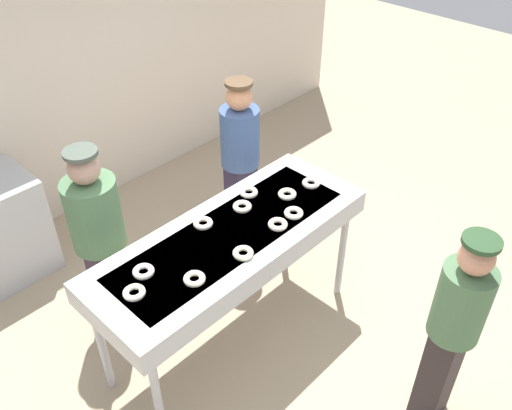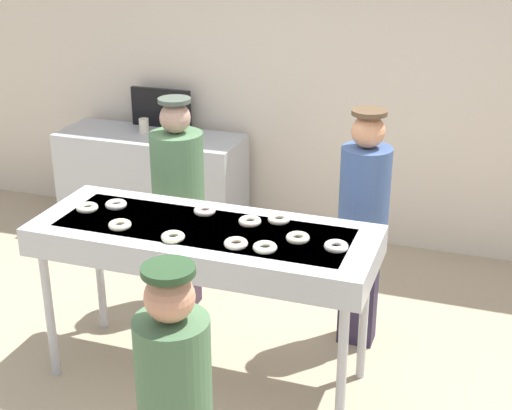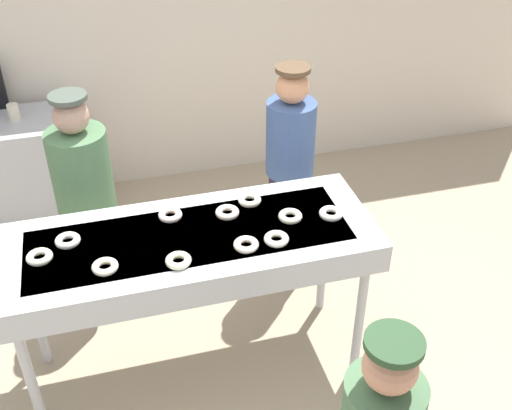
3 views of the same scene
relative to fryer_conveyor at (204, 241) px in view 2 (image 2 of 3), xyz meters
name	(u,v)px [view 2 (image 2 of 3)]	position (x,y,z in m)	size (l,w,h in m)	color
ground_plane	(208,375)	(0.00, 0.00, -0.95)	(16.00, 16.00, 0.00)	tan
back_wall	(311,79)	(0.00, 2.41, 0.46)	(8.00, 0.12, 2.84)	beige
fryer_conveyor	(204,241)	(0.00, 0.00, 0.00)	(2.06, 0.77, 1.05)	#B7BABF
sugar_donut_0	(298,238)	(0.58, 0.00, 0.11)	(0.14, 0.14, 0.04)	white
sugar_donut_1	(173,237)	(-0.10, -0.22, 0.11)	(0.14, 0.14, 0.04)	#F5F4C5
sugar_donut_2	(279,219)	(0.40, 0.22, 0.11)	(0.14, 0.14, 0.04)	#EBE3C5
sugar_donut_3	(87,208)	(-0.79, 0.00, 0.11)	(0.14, 0.14, 0.04)	white
sugar_donut_4	(120,225)	(-0.46, -0.17, 0.11)	(0.14, 0.14, 0.04)	#FEF2CB
sugar_donut_5	(116,204)	(-0.64, 0.10, 0.11)	(0.14, 0.14, 0.04)	silver
sugar_donut_6	(336,246)	(0.81, -0.04, 0.11)	(0.14, 0.14, 0.04)	white
sugar_donut_7	(236,243)	(0.27, -0.18, 0.11)	(0.14, 0.14, 0.04)	#FCE8CF
sugar_donut_8	(250,221)	(0.24, 0.13, 0.11)	(0.14, 0.14, 0.04)	white
sugar_donut_9	(205,211)	(-0.07, 0.19, 0.11)	(0.14, 0.14, 0.04)	#FDE1D1
sugar_donut_10	(265,247)	(0.44, -0.18, 0.11)	(0.14, 0.14, 0.04)	white
worker_baker	(178,190)	(-0.54, 0.81, -0.03)	(0.38, 0.38, 1.59)	#38283A
worker_assistant	(363,217)	(0.82, 0.73, -0.03)	(0.33, 0.33, 1.65)	#2D253D
prep_counter	(152,183)	(-1.34, 1.96, -0.50)	(1.66, 0.61, 0.92)	#B7BABF
paper_cup_0	(144,126)	(-1.41, 1.99, 0.03)	(0.09, 0.09, 0.13)	beige
paper_cup_1	(185,131)	(-1.00, 1.97, 0.03)	(0.09, 0.09, 0.13)	beige
menu_display	(161,108)	(-1.34, 2.21, 0.14)	(0.58, 0.04, 0.36)	black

